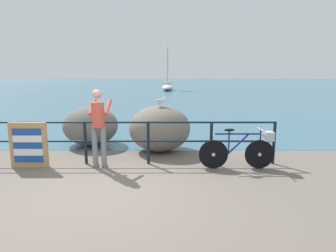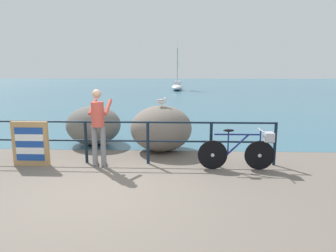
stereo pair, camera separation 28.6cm
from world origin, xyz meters
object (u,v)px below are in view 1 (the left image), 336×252
at_px(bicycle, 244,149).
at_px(breakwater_boulder_left, 91,126).
at_px(breakwater_boulder_main, 160,128).
at_px(seagull, 160,101).
at_px(folded_deckchair_stack, 29,145).
at_px(person_at_railing, 99,125).
at_px(sailboat, 168,84).

distance_m(bicycle, breakwater_boulder_left, 4.58).
bearing_deg(breakwater_boulder_main, bicycle, -39.00).
bearing_deg(seagull, breakwater_boulder_main, 71.55).
distance_m(folded_deckchair_stack, breakwater_boulder_left, 2.31).
bearing_deg(person_at_railing, folded_deckchair_stack, 90.84).
relative_size(bicycle, person_at_railing, 0.96).
xyz_separation_m(person_at_railing, breakwater_boulder_left, (-0.75, 2.17, -0.41)).
bearing_deg(folded_deckchair_stack, person_at_railing, -0.88).
xyz_separation_m(bicycle, person_at_railing, (-3.25, 0.07, 0.53)).
distance_m(folded_deckchair_stack, breakwater_boulder_main, 3.29).
height_order(breakwater_boulder_main, seagull, seagull).
height_order(folded_deckchair_stack, breakwater_boulder_main, breakwater_boulder_main).
distance_m(breakwater_boulder_main, breakwater_boulder_left, 2.19).
relative_size(person_at_railing, seagull, 5.40).
bearing_deg(person_at_railing, sailboat, -1.28).
height_order(person_at_railing, seagull, person_at_railing).
distance_m(person_at_railing, breakwater_boulder_main, 2.02).
bearing_deg(bicycle, sailboat, 93.02).
height_order(folded_deckchair_stack, seagull, seagull).
height_order(breakwater_boulder_main, breakwater_boulder_left, breakwater_boulder_main).
height_order(person_at_railing, folded_deckchair_stack, person_at_railing).
xyz_separation_m(folded_deckchair_stack, sailboat, (3.13, 28.93, 0.19)).
relative_size(person_at_railing, breakwater_boulder_main, 1.06).
bearing_deg(person_at_railing, breakwater_boulder_left, 20.81).
bearing_deg(breakwater_boulder_left, folded_deckchair_stack, -111.99).
bearing_deg(breakwater_boulder_main, seagull, -80.49).
bearing_deg(folded_deckchair_stack, breakwater_boulder_left, 68.01).
relative_size(bicycle, seagull, 5.16).
height_order(person_at_railing, breakwater_boulder_left, person_at_railing).
xyz_separation_m(breakwater_boulder_left, sailboat, (2.26, 26.78, 0.13)).
xyz_separation_m(bicycle, folded_deckchair_stack, (-4.86, 0.10, 0.06)).
distance_m(folded_deckchair_stack, seagull, 3.37).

